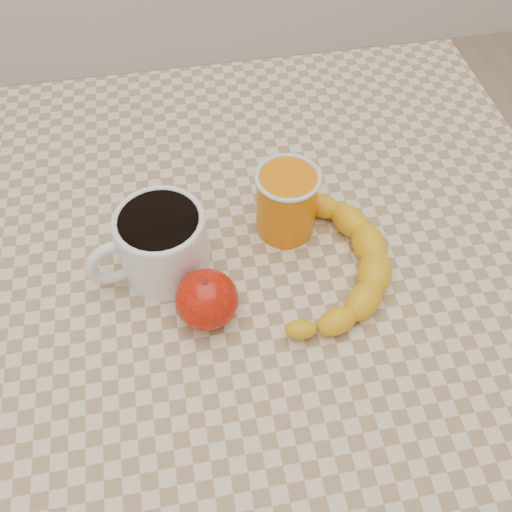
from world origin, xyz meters
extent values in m
plane|color=tan|center=(0.00, 0.00, 0.00)|extent=(3.00, 3.00, 0.00)
cube|color=beige|center=(0.00, 0.00, 0.73)|extent=(0.80, 0.80, 0.04)
cube|color=#8B6746|center=(0.00, 0.00, 0.68)|extent=(0.74, 0.74, 0.06)
cylinder|color=#8B6746|center=(-0.35, 0.35, 0.35)|extent=(0.05, 0.05, 0.71)
cylinder|color=#8B6746|center=(0.35, 0.35, 0.35)|extent=(0.05, 0.05, 0.71)
cylinder|color=white|center=(-0.10, 0.02, 0.79)|extent=(0.12, 0.12, 0.08)
cylinder|color=black|center=(-0.10, 0.02, 0.83)|extent=(0.09, 0.09, 0.01)
torus|color=white|center=(-0.10, 0.02, 0.83)|extent=(0.10, 0.10, 0.01)
torus|color=white|center=(-0.16, 0.00, 0.79)|extent=(0.06, 0.03, 0.06)
cylinder|color=orange|center=(0.05, 0.05, 0.79)|extent=(0.07, 0.07, 0.09)
torus|color=silver|center=(0.05, 0.05, 0.84)|extent=(0.08, 0.08, 0.01)
ellipsoid|color=#8D0A04|center=(-0.06, -0.06, 0.78)|extent=(0.08, 0.08, 0.06)
cylinder|color=#382311|center=(-0.06, -0.06, 0.81)|extent=(0.01, 0.01, 0.01)
camera|label=1|loc=(-0.07, -0.38, 1.29)|focal=40.00mm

